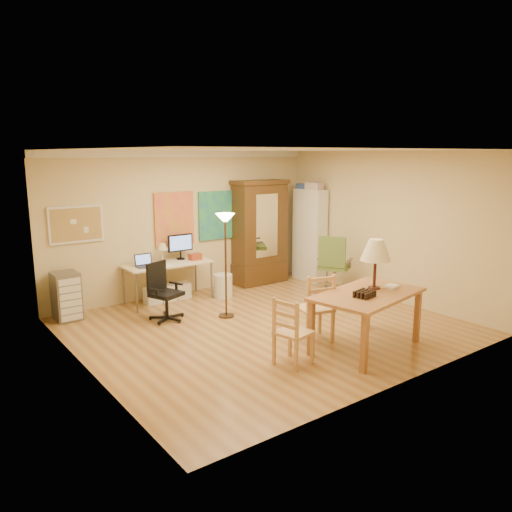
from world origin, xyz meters
TOP-DOWN VIEW (x-y plane):
  - floor at (0.00, 0.00)m, footprint 5.50×5.50m
  - crown_molding at (0.00, 2.46)m, footprint 5.50×0.08m
  - corkboard at (-2.05, 2.47)m, footprint 0.90×0.04m
  - art_panel_left at (-0.25, 2.47)m, footprint 0.80×0.04m
  - art_panel_right at (0.65, 2.47)m, footprint 0.75×0.04m
  - dining_table at (0.67, -1.48)m, footprint 1.73×1.23m
  - ladder_chair_back at (0.22, -0.89)m, footprint 0.56×0.54m
  - ladder_chair_left at (-0.60, -1.33)m, footprint 0.47×0.48m
  - torchiere_lamp at (-0.22, 0.77)m, footprint 0.31×0.31m
  - computer_desk at (-0.56, 2.16)m, footprint 1.57×0.69m
  - office_chair_black at (-1.11, 1.22)m, footprint 0.58×0.58m
  - office_chair_green at (2.16, 0.67)m, footprint 0.72×0.71m
  - drawer_cart at (-2.37, 2.19)m, footprint 0.39×0.47m
  - armoire at (1.56, 2.24)m, footprint 1.15×0.55m
  - bookshelf at (2.55, 1.80)m, footprint 0.29×0.77m
  - wastebin at (0.35, 1.76)m, footprint 0.35×0.35m

SIDE VIEW (x-z plane):
  - floor at x=0.00m, z-range 0.00..0.00m
  - wastebin at x=0.35m, z-range 0.00..0.44m
  - office_chair_black at x=-1.11m, z-range -0.22..0.72m
  - office_chair_green at x=2.16m, z-range -0.27..0.88m
  - drawer_cart at x=-2.37m, z-range 0.00..0.78m
  - ladder_chair_left at x=-0.60m, z-range -0.03..0.86m
  - computer_desk at x=-0.56m, z-range -0.16..1.03m
  - ladder_chair_back at x=0.22m, z-range -0.03..0.97m
  - armoire at x=1.56m, z-range -0.14..1.98m
  - dining_table at x=0.67m, z-range 0.20..1.69m
  - bookshelf at x=2.55m, z-range 0.00..1.92m
  - torchiere_lamp at x=-0.22m, z-range 0.52..2.23m
  - art_panel_left at x=-0.25m, z-range 0.95..1.95m
  - art_panel_right at x=0.65m, z-range 0.98..1.92m
  - corkboard at x=-2.05m, z-range 1.19..1.81m
  - crown_molding at x=0.00m, z-range 2.58..2.70m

